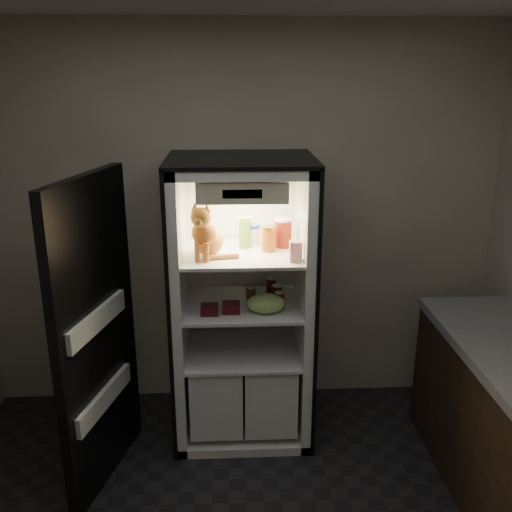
{
  "coord_description": "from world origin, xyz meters",
  "views": [
    {
      "loc": [
        -0.07,
        -2.08,
        2.37
      ],
      "look_at": [
        0.09,
        1.32,
        1.26
      ],
      "focal_mm": 40.0,
      "sensor_mm": 36.0,
      "label": 1
    }
  ],
  "objects_px": {
    "condiment_jar": "(251,293)",
    "berry_box_left": "(209,310)",
    "mayo_tub": "(253,235)",
    "berry_box_right": "(231,308)",
    "refrigerator": "(242,320)",
    "tabby_cat": "(206,235)",
    "cream_carton": "(296,251)",
    "grape_bag": "(266,303)",
    "soda_can_c": "(279,300)",
    "pepper_jar": "(283,233)",
    "soda_can_b": "(277,294)",
    "soda_can_a": "(271,287)",
    "salsa_jar": "(269,239)",
    "parmesan_shaker": "(245,233)"
  },
  "relations": [
    {
      "from": "condiment_jar",
      "to": "berry_box_left",
      "type": "height_order",
      "value": "condiment_jar"
    },
    {
      "from": "mayo_tub",
      "to": "berry_box_right",
      "type": "xyz_separation_m",
      "value": [
        -0.15,
        -0.28,
        -0.39
      ]
    },
    {
      "from": "refrigerator",
      "to": "tabby_cat",
      "type": "xyz_separation_m",
      "value": [
        -0.21,
        -0.15,
        0.63
      ]
    },
    {
      "from": "cream_carton",
      "to": "grape_bag",
      "type": "distance_m",
      "value": 0.39
    },
    {
      "from": "cream_carton",
      "to": "soda_can_c",
      "type": "distance_m",
      "value": 0.38
    },
    {
      "from": "pepper_jar",
      "to": "condiment_jar",
      "type": "bearing_deg",
      "value": -173.91
    },
    {
      "from": "mayo_tub",
      "to": "soda_can_b",
      "type": "xyz_separation_m",
      "value": [
        0.15,
        -0.15,
        -0.36
      ]
    },
    {
      "from": "mayo_tub",
      "to": "cream_carton",
      "type": "relative_size",
      "value": 1.1
    },
    {
      "from": "tabby_cat",
      "to": "soda_can_c",
      "type": "distance_m",
      "value": 0.62
    },
    {
      "from": "soda_can_a",
      "to": "soda_can_b",
      "type": "xyz_separation_m",
      "value": [
        0.03,
        -0.13,
        -0.0
      ]
    },
    {
      "from": "berry_box_left",
      "to": "berry_box_right",
      "type": "relative_size",
      "value": 0.98
    },
    {
      "from": "grape_bag",
      "to": "mayo_tub",
      "type": "bearing_deg",
      "value": 103.04
    },
    {
      "from": "tabby_cat",
      "to": "berry_box_right",
      "type": "xyz_separation_m",
      "value": [
        0.14,
        -0.04,
        -0.46
      ]
    },
    {
      "from": "berry_box_right",
      "to": "soda_can_c",
      "type": "bearing_deg",
      "value": 6.74
    },
    {
      "from": "mayo_tub",
      "to": "grape_bag",
      "type": "height_order",
      "value": "mayo_tub"
    },
    {
      "from": "condiment_jar",
      "to": "soda_can_c",
      "type": "bearing_deg",
      "value": -44.38
    },
    {
      "from": "cream_carton",
      "to": "berry_box_right",
      "type": "bearing_deg",
      "value": 170.12
    },
    {
      "from": "soda_can_b",
      "to": "salsa_jar",
      "type": "bearing_deg",
      "value": 163.53
    },
    {
      "from": "mayo_tub",
      "to": "pepper_jar",
      "type": "relative_size",
      "value": 0.72
    },
    {
      "from": "soda_can_a",
      "to": "berry_box_right",
      "type": "distance_m",
      "value": 0.37
    },
    {
      "from": "soda_can_a",
      "to": "salsa_jar",
      "type": "bearing_deg",
      "value": -103.56
    },
    {
      "from": "soda_can_a",
      "to": "tabby_cat",
      "type": "bearing_deg",
      "value": -152.44
    },
    {
      "from": "refrigerator",
      "to": "soda_can_b",
      "type": "height_order",
      "value": "refrigerator"
    },
    {
      "from": "mayo_tub",
      "to": "soda_can_c",
      "type": "xyz_separation_m",
      "value": [
        0.16,
        -0.24,
        -0.36
      ]
    },
    {
      "from": "pepper_jar",
      "to": "soda_can_b",
      "type": "xyz_separation_m",
      "value": [
        -0.04,
        -0.1,
        -0.38
      ]
    },
    {
      "from": "tabby_cat",
      "to": "salsa_jar",
      "type": "height_order",
      "value": "tabby_cat"
    },
    {
      "from": "salsa_jar",
      "to": "condiment_jar",
      "type": "xyz_separation_m",
      "value": [
        -0.11,
        0.06,
        -0.39
      ]
    },
    {
      "from": "refrigerator",
      "to": "cream_carton",
      "type": "xyz_separation_m",
      "value": [
        0.31,
        -0.26,
        0.56
      ]
    },
    {
      "from": "parmesan_shaker",
      "to": "berry_box_left",
      "type": "xyz_separation_m",
      "value": [
        -0.23,
        -0.24,
        -0.42
      ]
    },
    {
      "from": "soda_can_a",
      "to": "refrigerator",
      "type": "bearing_deg",
      "value": -162.48
    },
    {
      "from": "parmesan_shaker",
      "to": "soda_can_c",
      "type": "height_order",
      "value": "parmesan_shaker"
    },
    {
      "from": "refrigerator",
      "to": "tabby_cat",
      "type": "relative_size",
      "value": 5.2
    },
    {
      "from": "soda_can_b",
      "to": "grape_bag",
      "type": "relative_size",
      "value": 0.52
    },
    {
      "from": "soda_can_a",
      "to": "soda_can_b",
      "type": "height_order",
      "value": "soda_can_a"
    },
    {
      "from": "refrigerator",
      "to": "mayo_tub",
      "type": "relative_size",
      "value": 14.02
    },
    {
      "from": "tabby_cat",
      "to": "cream_carton",
      "type": "relative_size",
      "value": 2.96
    },
    {
      "from": "salsa_jar",
      "to": "pepper_jar",
      "type": "xyz_separation_m",
      "value": [
        0.1,
        0.09,
        0.01
      ]
    },
    {
      "from": "soda_can_b",
      "to": "berry_box_left",
      "type": "bearing_deg",
      "value": -161.01
    },
    {
      "from": "parmesan_shaker",
      "to": "soda_can_b",
      "type": "height_order",
      "value": "parmesan_shaker"
    },
    {
      "from": "tabby_cat",
      "to": "pepper_jar",
      "type": "relative_size",
      "value": 1.93
    },
    {
      "from": "pepper_jar",
      "to": "grape_bag",
      "type": "height_order",
      "value": "pepper_jar"
    },
    {
      "from": "mayo_tub",
      "to": "salsa_jar",
      "type": "bearing_deg",
      "value": -55.59
    },
    {
      "from": "soda_can_b",
      "to": "berry_box_right",
      "type": "height_order",
      "value": "soda_can_b"
    },
    {
      "from": "salsa_jar",
      "to": "parmesan_shaker",
      "type": "bearing_deg",
      "value": 152.62
    },
    {
      "from": "refrigerator",
      "to": "grape_bag",
      "type": "xyz_separation_m",
      "value": [
        0.14,
        -0.21,
        0.21
      ]
    },
    {
      "from": "salsa_jar",
      "to": "grape_bag",
      "type": "bearing_deg",
      "value": -99.14
    },
    {
      "from": "salsa_jar",
      "to": "soda_can_a",
      "type": "xyz_separation_m",
      "value": [
        0.03,
        0.11,
        -0.37
      ]
    },
    {
      "from": "salsa_jar",
      "to": "grape_bag",
      "type": "height_order",
      "value": "salsa_jar"
    },
    {
      "from": "refrigerator",
      "to": "soda_can_b",
      "type": "relative_size",
      "value": 15.46
    },
    {
      "from": "soda_can_a",
      "to": "soda_can_b",
      "type": "relative_size",
      "value": 1.02
    }
  ]
}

